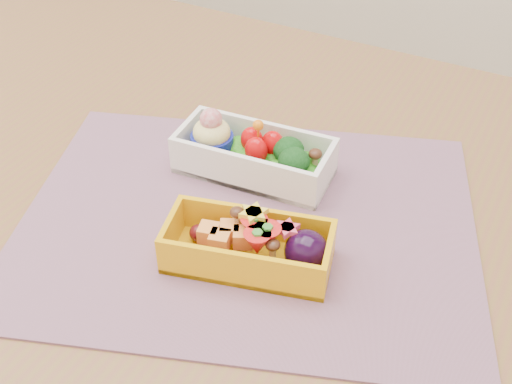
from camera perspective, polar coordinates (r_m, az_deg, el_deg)
The scene contains 4 objects.
table at distance 0.79m, azimuth -2.28°, elevation -5.35°, with size 1.20×0.80×0.75m.
placemat at distance 0.68m, azimuth -0.76°, elevation -2.58°, with size 0.46×0.36×0.00m, color #835A73.
bento_white at distance 0.73m, azimuth -0.24°, elevation 3.25°, with size 0.18×0.09×0.07m.
bento_yellow at distance 0.62m, azimuth -0.36°, elevation -4.68°, with size 0.17×0.11×0.05m.
Camera 1 is at (0.29, -0.48, 1.20)m, focal length 46.23 mm.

